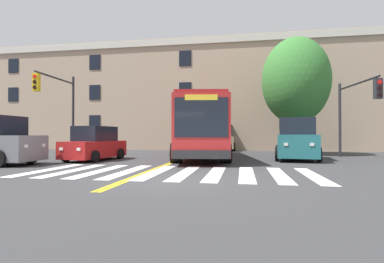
{
  "coord_description": "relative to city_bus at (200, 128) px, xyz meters",
  "views": [
    {
      "loc": [
        2.23,
        -8.71,
        1.36
      ],
      "look_at": [
        -0.61,
        8.06,
        1.57
      ],
      "focal_mm": 28.0,
      "sensor_mm": 36.0,
      "label": 1
    }
  ],
  "objects": [
    {
      "name": "traffic_light_far_corner",
      "position": [
        -9.03,
        -0.42,
        1.85
      ],
      "size": [
        0.41,
        4.23,
        5.43
      ],
      "color": "#28282D",
      "rests_on": "ground"
    },
    {
      "name": "car_teal_far_lane",
      "position": [
        5.47,
        -0.2,
        -0.72
      ],
      "size": [
        2.68,
        5.19,
        2.29
      ],
      "color": "#236B70",
      "rests_on": "ground"
    },
    {
      "name": "traffic_light_near_corner",
      "position": [
        8.8,
        0.44,
        1.37
      ],
      "size": [
        0.76,
        4.47,
        4.62
      ],
      "color": "#28282D",
      "rests_on": "ground"
    },
    {
      "name": "lane_line_yellow_outer",
      "position": [
        -0.87,
        6.87,
        -1.81
      ],
      "size": [
        0.12,
        36.0,
        0.01
      ],
      "primitive_type": "cube",
      "color": "gold",
      "rests_on": "ground"
    },
    {
      "name": "ground_plane",
      "position": [
        0.27,
        -9.04,
        -1.81
      ],
      "size": [
        120.0,
        120.0,
        0.0
      ],
      "primitive_type": "plane",
      "color": "#38383A"
    },
    {
      "name": "crosswalk",
      "position": [
        -0.09,
        -7.13,
        -1.81
      ],
      "size": [
        10.34,
        4.38,
        0.01
      ],
      "color": "white",
      "rests_on": "ground"
    },
    {
      "name": "car_tan_behind_bus",
      "position": [
        0.67,
        9.21,
        -0.75
      ],
      "size": [
        2.45,
        4.83,
        2.25
      ],
      "color": "tan",
      "rests_on": "ground"
    },
    {
      "name": "car_red_near_lane",
      "position": [
        -5.4,
        -2.63,
        -0.97
      ],
      "size": [
        2.27,
        4.15,
        1.84
      ],
      "color": "#AD1E1E",
      "rests_on": "ground"
    },
    {
      "name": "lane_line_yellow_inner",
      "position": [
        -1.03,
        6.87,
        -1.81
      ],
      "size": [
        0.12,
        36.0,
        0.01
      ],
      "primitive_type": "cube",
      "color": "gold",
      "rests_on": "ground"
    },
    {
      "name": "street_tree_curbside_large",
      "position": [
        6.17,
        4.05,
        3.34
      ],
      "size": [
        4.88,
        5.24,
        8.2
      ],
      "color": "brown",
      "rests_on": "ground"
    },
    {
      "name": "city_bus",
      "position": [
        0.0,
        0.0,
        0.0
      ],
      "size": [
        4.06,
        11.08,
        3.34
      ],
      "color": "#B22323",
      "rests_on": "ground"
    },
    {
      "name": "building_facade",
      "position": [
        -2.56,
        13.07,
        3.29
      ],
      "size": [
        43.49,
        9.24,
        10.2
      ],
      "color": "tan",
      "rests_on": "ground"
    }
  ]
}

